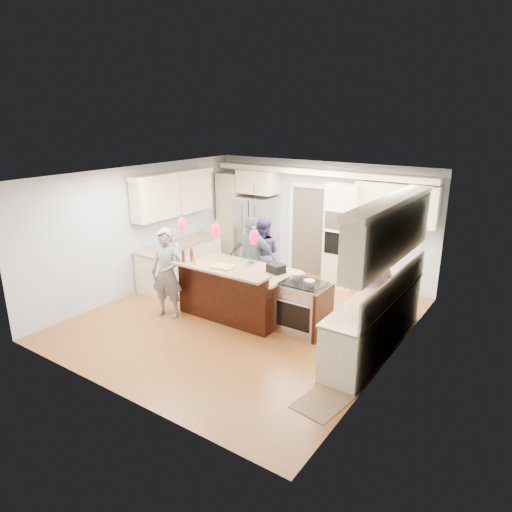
{
  "coord_description": "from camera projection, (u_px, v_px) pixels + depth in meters",
  "views": [
    {
      "loc": [
        4.64,
        -6.42,
        3.73
      ],
      "look_at": [
        0.0,
        0.35,
        1.15
      ],
      "focal_mm": 32.0,
      "sensor_mm": 36.0,
      "label": 1
    }
  ],
  "objects": [
    {
      "name": "person_far_right",
      "position": [
        252.0,
        259.0,
        9.31
      ],
      "size": [
        1.1,
        0.65,
        1.76
      ],
      "primitive_type": "imported",
      "rotation": [
        0.0,
        0.0,
        3.37
      ],
      "color": "#4D5F6C",
      "rests_on": "ground"
    },
    {
      "name": "pendant_lights",
      "position": [
        216.0,
        230.0,
        7.86
      ],
      "size": [
        1.75,
        0.15,
        1.03
      ],
      "color": "black",
      "rests_on": "ground"
    },
    {
      "name": "beer_bottle_b",
      "position": [
        183.0,
        256.0,
        8.31
      ],
      "size": [
        0.08,
        0.08,
        0.24
      ],
      "primitive_type": "cylinder",
      "rotation": [
        0.0,
        0.0,
        0.31
      ],
      "color": "#46240C",
      "rests_on": "kitchen_island"
    },
    {
      "name": "person_range_side",
      "position": [
        381.0,
        284.0,
        7.9
      ],
      "size": [
        0.97,
        1.31,
        1.8
      ],
      "primitive_type": "imported",
      "rotation": [
        0.0,
        0.0,
        1.29
      ],
      "color": "gray",
      "rests_on": "ground"
    },
    {
      "name": "ground_plane",
      "position": [
        246.0,
        318.0,
        8.67
      ],
      "size": [
        6.0,
        6.0,
        0.0
      ],
      "primitive_type": "plane",
      "color": "#A66A2D",
      "rests_on": "ground"
    },
    {
      "name": "cutting_board",
      "position": [
        223.0,
        267.0,
        8.05
      ],
      "size": [
        0.43,
        0.33,
        0.03
      ],
      "primitive_type": "cube",
      "rotation": [
        0.0,
        0.0,
        0.11
      ],
      "color": "tan",
      "rests_on": "kitchen_island"
    },
    {
      "name": "oven_column",
      "position": [
        344.0,
        236.0,
        10.02
      ],
      "size": [
        0.72,
        0.69,
        2.3
      ],
      "color": "beige",
      "rests_on": "ground"
    },
    {
      "name": "pot_large",
      "position": [
        297.0,
        277.0,
        7.97
      ],
      "size": [
        0.25,
        0.25,
        0.15
      ],
      "primitive_type": "cylinder",
      "color": "#B7B7BC",
      "rests_on": "island_range"
    },
    {
      "name": "room_shell",
      "position": [
        245.0,
        225.0,
        8.13
      ],
      "size": [
        5.54,
        6.04,
        2.72
      ],
      "color": "#B2BCC6",
      "rests_on": "ground"
    },
    {
      "name": "water_bottle",
      "position": [
        177.0,
        252.0,
        8.43
      ],
      "size": [
        0.09,
        0.09,
        0.31
      ],
      "primitive_type": "cylinder",
      "rotation": [
        0.0,
        0.0,
        -0.28
      ],
      "color": "silver",
      "rests_on": "kitchen_island"
    },
    {
      "name": "refrigerator",
      "position": [
        257.0,
        232.0,
        11.32
      ],
      "size": [
        0.9,
        0.7,
        1.8
      ],
      "primitive_type": "cube",
      "color": "#B7B7BC",
      "rests_on": "ground"
    },
    {
      "name": "beer_bottle_a",
      "position": [
        191.0,
        254.0,
        8.45
      ],
      "size": [
        0.07,
        0.07,
        0.23
      ],
      "primitive_type": "cylinder",
      "rotation": [
        0.0,
        0.0,
        0.17
      ],
      "color": "#46240C",
      "rests_on": "kitchen_island"
    },
    {
      "name": "person_far_left",
      "position": [
        262.0,
        254.0,
        9.83
      ],
      "size": [
        0.98,
        0.89,
        1.64
      ],
      "primitive_type": "imported",
      "rotation": [
        0.0,
        0.0,
        3.56
      ],
      "color": "navy",
      "rests_on": "ground"
    },
    {
      "name": "left_cabinets",
      "position": [
        178.0,
        237.0,
        10.3
      ],
      "size": [
        0.64,
        2.3,
        2.51
      ],
      "color": "beige",
      "rests_on": "ground"
    },
    {
      "name": "person_bar_end",
      "position": [
        167.0,
        273.0,
        8.54
      ],
      "size": [
        0.72,
        0.57,
        1.72
      ],
      "primitive_type": "imported",
      "rotation": [
        0.0,
        0.0,
        0.28
      ],
      "color": "slate",
      "rests_on": "ground"
    },
    {
      "name": "drink_can",
      "position": [
        194.0,
        261.0,
        8.19
      ],
      "size": [
        0.08,
        0.08,
        0.13
      ],
      "primitive_type": "cylinder",
      "rotation": [
        0.0,
        0.0,
        0.11
      ],
      "color": "#B7B7BC",
      "rests_on": "kitchen_island"
    },
    {
      "name": "island_range",
      "position": [
        304.0,
        307.0,
        8.03
      ],
      "size": [
        0.82,
        0.71,
        0.92
      ],
      "color": "#B7B7BC",
      "rests_on": "ground"
    },
    {
      "name": "pot_small",
      "position": [
        309.0,
        283.0,
        7.76
      ],
      "size": [
        0.19,
        0.19,
        0.09
      ],
      "primitive_type": "cylinder",
      "color": "#B7B7BC",
      "rests_on": "island_range"
    },
    {
      "name": "back_upper_cabinets",
      "position": [
        288.0,
        204.0,
        10.75
      ],
      "size": [
        5.3,
        0.61,
        2.54
      ],
      "color": "beige",
      "rests_on": "ground"
    },
    {
      "name": "floor_rug",
      "position": [
        323.0,
        401.0,
        6.16
      ],
      "size": [
        0.68,
        0.9,
        0.01
      ],
      "primitive_type": "cube",
      "rotation": [
        0.0,
        0.0,
        -0.13
      ],
      "color": "olive",
      "rests_on": "ground"
    },
    {
      "name": "beer_bottle_c",
      "position": [
        192.0,
        256.0,
        8.32
      ],
      "size": [
        0.06,
        0.06,
        0.22
      ],
      "primitive_type": "cylinder",
      "rotation": [
        0.0,
        0.0,
        -0.03
      ],
      "color": "#46240C",
      "rests_on": "kitchen_island"
    },
    {
      "name": "right_counter_run",
      "position": [
        380.0,
        288.0,
        7.27
      ],
      "size": [
        0.64,
        3.1,
        2.51
      ],
      "color": "beige",
      "rests_on": "ground"
    },
    {
      "name": "kitchen_island",
      "position": [
        237.0,
        291.0,
        8.72
      ],
      "size": [
        2.1,
        1.46,
        1.12
      ],
      "color": "black",
      "rests_on": "ground"
    }
  ]
}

